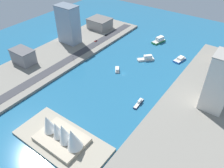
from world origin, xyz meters
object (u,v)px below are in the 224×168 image
Objects in this scene: pickup_red at (96,41)px; ferry_green_doubledeck at (159,40)px; hotel_broad_white at (219,83)px; warehouse_low_gray at (23,56)px; opera_landmark at (62,134)px; catamaran_blue at (180,59)px; suv_black at (106,35)px; patrol_launch_navy at (139,103)px; tower_tall_glass at (68,24)px; yacht_sleek_gray at (117,69)px; carpark_squat_concrete at (100,23)px; ferry_white_commuter at (146,58)px; traffic_light_waterfront at (73,58)px.

ferry_green_doubledeck is at bearing -142.06° from pickup_red.
hotel_broad_white is 207.83m from warehouse_low_gray.
opera_landmark is (80.97, 105.85, -19.64)m from hotel_broad_white.
opera_landmark is at bearing 81.36° from catamaran_blue.
catamaran_blue is 4.15× the size of suv_black.
tower_tall_glass is (138.83, -51.69, 26.24)m from patrol_launch_navy.
pickup_red is (62.77, -38.68, 2.20)m from yacht_sleek_gray.
ferry_white_commuter is at bearing 159.53° from carpark_squat_concrete.
yacht_sleek_gray is at bearing 68.64° from ferry_white_commuter.
yacht_sleek_gray is 59.36m from patrol_launch_navy.
traffic_light_waterfront is at bearing 138.40° from tower_tall_glass.
tower_tall_glass reaches higher than suv_black.
suv_black reaches higher than patrol_launch_navy.
traffic_light_waterfront is at bearing 62.11° from ferry_green_doubledeck.
yacht_sleek_gray is 95.69m from tower_tall_glass.
ferry_white_commuter reaches higher than yacht_sleek_gray.
tower_tall_glass is (106.03, 22.56, 25.15)m from ferry_white_commuter.
warehouse_low_gray is at bearing 7.42° from patrol_launch_navy.
hotel_broad_white is at bearing -127.41° from opera_landmark.
carpark_squat_concrete is (136.08, -15.26, 8.56)m from catamaran_blue.
yacht_sleek_gray is 2.85× the size of pickup_red.
opera_landmark reaches higher than pickup_red.
pickup_red is at bearing -109.90° from warehouse_low_gray.
hotel_broad_white is 195.68m from tower_tall_glass.
yacht_sleek_gray is at bearing -161.61° from traffic_light_waterfront.
patrol_launch_navy is 0.34× the size of tower_tall_glass.
carpark_squat_concrete is 29.91m from suv_black.
yacht_sleek_gray is 0.78× the size of patrol_launch_navy.
warehouse_low_gray is 57.33m from traffic_light_waterfront.
carpark_squat_concrete is 4.98× the size of traffic_light_waterfront.
catamaran_blue is 186.14m from warehouse_low_gray.
suv_black is at bearing 146.26° from carpark_squat_concrete.
carpark_squat_concrete is 63.33m from tower_tall_glass.
pickup_red reaches higher than catamaran_blue.
yacht_sleek_gray is at bearing 85.93° from ferry_green_doubledeck.
hotel_broad_white reaches higher than warehouse_low_gray.
carpark_squat_concrete is at bearing 8.88° from ferry_green_doubledeck.
carpark_squat_concrete is (191.23, -79.25, -19.16)m from hotel_broad_white.
hotel_broad_white is 173.73m from pickup_red.
pickup_red reaches higher than yacht_sleek_gray.
traffic_light_waterfront is (100.80, 80.04, 5.50)m from catamaran_blue.
ferry_green_doubledeck is at bearing -85.19° from opera_landmark.
hotel_broad_white is at bearing 159.32° from suv_black.
suv_black is (62.56, -61.93, 2.25)m from yacht_sleek_gray.
hotel_broad_white reaches higher than opera_landmark.
yacht_sleek_gray is 108.05m from hotel_broad_white.
tower_tall_glass reaches higher than opera_landmark.
catamaran_blue is at bearing -161.94° from tower_tall_glass.
ferry_white_commuter is 0.47× the size of opera_landmark.
opera_landmark is (-7.81, 146.86, 7.33)m from ferry_white_commuter.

